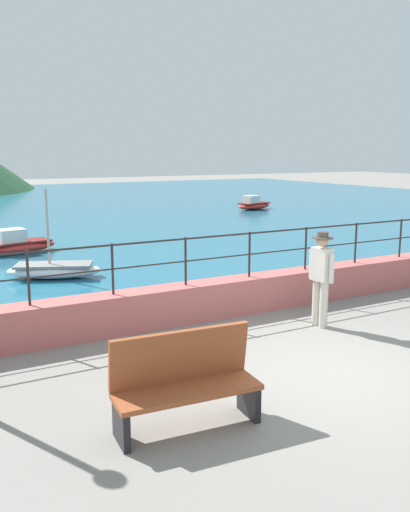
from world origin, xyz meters
The scene contains 9 objects.
ground_plane centered at (0.00, 0.00, 0.00)m, with size 120.00×120.00×0.00m, color gray.
promenade_wall centered at (0.00, 3.20, 0.35)m, with size 20.00×0.56×0.70m, color #BC605B.
railing centered at (0.00, 3.20, 1.31)m, with size 18.44×0.04×0.90m.
lake_water centered at (0.00, 25.84, 0.03)m, with size 64.00×44.32×0.06m, color #236B89.
bench_main centered at (-2.51, -0.34, 0.56)m, with size 1.74×0.69×1.13m.
person_walking centered at (1.29, 1.73, 0.98)m, with size 0.38×0.57×1.75m.
boat_0 centered at (11.40, 18.92, 0.33)m, with size 2.45×1.44×0.76m.
boat_2 centered at (-2.24, 11.69, 0.33)m, with size 2.44×1.37×0.76m.
boat_3 centered at (-2.09, 7.73, 0.26)m, with size 2.47×1.74×2.21m.
Camera 1 is at (-5.12, -5.55, 3.14)m, focal length 37.89 mm.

